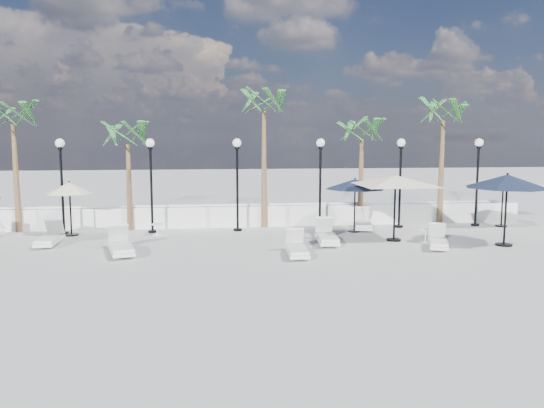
{
  "coord_description": "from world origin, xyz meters",
  "views": [
    {
      "loc": [
        -1.15,
        -15.39,
        3.88
      ],
      "look_at": [
        1.08,
        3.39,
        1.5
      ],
      "focal_mm": 35.0,
      "sensor_mm": 36.0,
      "label": 1
    }
  ],
  "objects": [
    {
      "name": "ground",
      "position": [
        0.0,
        0.0,
        0.0
      ],
      "size": [
        100.0,
        100.0,
        0.0
      ],
      "primitive_type": "plane",
      "color": "#ABACA6",
      "rests_on": "ground"
    },
    {
      "name": "balustrade",
      "position": [
        0.0,
        7.5,
        0.47
      ],
      "size": [
        26.0,
        0.3,
        1.01
      ],
      "color": "white",
      "rests_on": "ground"
    },
    {
      "name": "lamppost_1",
      "position": [
        -7.0,
        6.5,
        2.49
      ],
      "size": [
        0.36,
        0.36,
        3.84
      ],
      "color": "black",
      "rests_on": "ground"
    },
    {
      "name": "lamppost_2",
      "position": [
        -3.5,
        6.5,
        2.49
      ],
      "size": [
        0.36,
        0.36,
        3.84
      ],
      "color": "black",
      "rests_on": "ground"
    },
    {
      "name": "lamppost_3",
      "position": [
        0.0,
        6.5,
        2.49
      ],
      "size": [
        0.36,
        0.36,
        3.84
      ],
      "color": "black",
      "rests_on": "ground"
    },
    {
      "name": "lamppost_4",
      "position": [
        3.5,
        6.5,
        2.49
      ],
      "size": [
        0.36,
        0.36,
        3.84
      ],
      "color": "black",
      "rests_on": "ground"
    },
    {
      "name": "lamppost_5",
      "position": [
        7.0,
        6.5,
        2.49
      ],
      "size": [
        0.36,
        0.36,
        3.84
      ],
      "color": "black",
      "rests_on": "ground"
    },
    {
      "name": "lamppost_6",
      "position": [
        10.5,
        6.5,
        2.49
      ],
      "size": [
        0.36,
        0.36,
        3.84
      ],
      "color": "black",
      "rests_on": "ground"
    },
    {
      "name": "palm_0",
      "position": [
        -9.0,
        7.3,
        4.53
      ],
      "size": [
        2.6,
        2.6,
        5.5
      ],
      "color": "brown",
      "rests_on": "ground"
    },
    {
      "name": "palm_1",
      "position": [
        -4.5,
        7.3,
        3.75
      ],
      "size": [
        2.6,
        2.6,
        4.7
      ],
      "color": "brown",
      "rests_on": "ground"
    },
    {
      "name": "palm_2",
      "position": [
        1.2,
        7.3,
        5.12
      ],
      "size": [
        2.6,
        2.6,
        6.1
      ],
      "color": "brown",
      "rests_on": "ground"
    },
    {
      "name": "palm_3",
      "position": [
        5.5,
        7.3,
        3.95
      ],
      "size": [
        2.6,
        2.6,
        4.9
      ],
      "color": "brown",
      "rests_on": "ground"
    },
    {
      "name": "palm_4",
      "position": [
        9.2,
        7.3,
        4.73
      ],
      "size": [
        2.6,
        2.6,
        5.7
      ],
      "color": "brown",
      "rests_on": "ground"
    },
    {
      "name": "lounger_2",
      "position": [
        -4.12,
        2.45,
        0.27
      ],
      "size": [
        1.2,
        2.24,
        0.8
      ],
      "rotation": [
        0.0,
        0.0,
        0.25
      ],
      "color": "silver",
      "rests_on": "ground"
    },
    {
      "name": "lounger_3",
      "position": [
        -6.94,
        4.31,
        0.25
      ],
      "size": [
        0.69,
        1.99,
        0.74
      ],
      "rotation": [
        0.0,
        0.0,
        0.02
      ],
      "color": "silver",
      "rests_on": "ground"
    },
    {
      "name": "lounger_4",
      "position": [
        1.69,
        1.51,
        0.25
      ],
      "size": [
        0.75,
        1.99,
        0.73
      ],
      "rotation": [
        0.0,
        0.0,
        -0.05
      ],
      "color": "silver",
      "rests_on": "ground"
    },
    {
      "name": "lounger_5",
      "position": [
        6.85,
        2.19,
        0.24
      ],
      "size": [
        1.24,
        2.0,
        0.71
      ],
      "rotation": [
        0.0,
        0.0,
        -0.36
      ],
      "color": "silver",
      "rests_on": "ground"
    },
    {
      "name": "lounger_6",
      "position": [
        3.11,
        3.39,
        0.27
      ],
      "size": [
        0.89,
        2.18,
        0.8
      ],
      "rotation": [
        0.0,
        0.0,
        -0.1
      ],
      "color": "silver",
      "rests_on": "ground"
    },
    {
      "name": "lounger_7",
      "position": [
        5.29,
        6.22,
        0.26
      ],
      "size": [
        1.14,
        2.2,
        0.79
      ],
      "rotation": [
        0.0,
        0.0,
        -0.23
      ],
      "color": "silver",
      "rests_on": "ground"
    },
    {
      "name": "side_table_0",
      "position": [
        -4.34,
        3.49,
        0.31
      ],
      "size": [
        0.52,
        0.52,
        0.51
      ],
      "color": "silver",
      "rests_on": "ground"
    },
    {
      "name": "side_table_1",
      "position": [
        -3.25,
        5.87,
        0.27
      ],
      "size": [
        0.47,
        0.47,
        0.45
      ],
      "color": "silver",
      "rests_on": "ground"
    },
    {
      "name": "side_table_2",
      "position": [
        6.81,
        3.18,
        0.3
      ],
      "size": [
        0.51,
        0.51,
        0.5
      ],
      "color": "silver",
      "rests_on": "ground"
    },
    {
      "name": "parasol_navy_mid",
      "position": [
        4.78,
        5.69,
        1.97
      ],
      "size": [
        2.5,
        2.5,
        2.24
      ],
      "color": "black",
      "rests_on": "ground"
    },
    {
      "name": "parasol_navy_right",
      "position": [
        9.4,
        2.29,
        2.32
      ],
      "size": [
        2.94,
        2.94,
        2.64
      ],
      "color": "black",
      "rests_on": "ground"
    },
    {
      "name": "parasol_cream_sq_a",
      "position": [
        5.75,
        3.64,
        2.47
      ],
      "size": [
        5.42,
        5.42,
        2.66
      ],
      "color": "black",
      "rests_on": "ground"
    },
    {
      "name": "parasol_cream_sq_b",
      "position": [
        11.55,
        6.2,
        2.2
      ],
      "size": [
        4.75,
        4.75,
        2.38
      ],
      "color": "black",
      "rests_on": "ground"
    },
    {
      "name": "parasol_cream_small",
      "position": [
        -6.64,
        6.2,
        1.87
      ],
      "size": [
        1.78,
        1.78,
        2.19
      ],
      "color": "black",
      "rests_on": "ground"
    }
  ]
}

